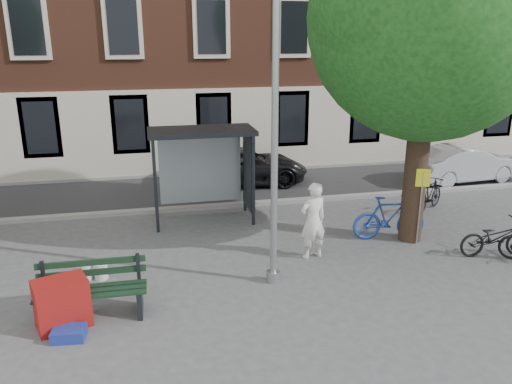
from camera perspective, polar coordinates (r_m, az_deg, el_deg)
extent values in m
plane|color=#4C4C4F|center=(10.81, 1.97, -10.18)|extent=(90.00, 90.00, 0.00)
cube|color=#28282B|center=(17.19, -3.80, 0.44)|extent=(40.00, 4.00, 0.01)
cube|color=gray|center=(15.30, -2.66, -1.49)|extent=(40.00, 0.25, 0.12)
cube|color=gray|center=(19.08, -4.72, 2.30)|extent=(40.00, 0.25, 0.12)
cylinder|color=#9EA0A3|center=(9.79, 2.15, 5.59)|extent=(0.14, 0.14, 6.00)
cylinder|color=#9EA0A3|center=(10.75, 1.97, -9.61)|extent=(0.28, 0.28, 0.24)
cylinder|color=black|center=(12.97, 17.74, 1.79)|extent=(0.56, 0.56, 3.40)
sphere|color=#154615|center=(12.55, 19.36, 18.29)|extent=(5.60, 5.60, 5.60)
sphere|color=#154615|center=(11.91, 16.80, 20.07)|extent=(4.20, 4.20, 4.20)
cube|color=#1E2328|center=(13.22, -11.40, 0.55)|extent=(0.08, 0.08, 2.50)
cube|color=#1E2328|center=(13.49, -0.31, 1.24)|extent=(0.08, 0.08, 2.50)
cube|color=#1E2328|center=(14.37, -11.52, 1.89)|extent=(0.08, 0.08, 2.50)
cube|color=#1E2328|center=(14.63, -1.30, 2.51)|extent=(0.08, 0.08, 2.50)
cube|color=#1E2328|center=(13.57, -6.27, 6.92)|extent=(2.85, 1.45, 0.12)
cube|color=#8C999E|center=(14.41, -6.38, 2.70)|extent=(2.34, 0.04, 2.00)
cube|color=#1E2328|center=(14.02, -0.82, 2.40)|extent=(0.12, 1.14, 2.12)
cube|color=#D84C19|center=(14.04, -0.54, 2.41)|extent=(0.02, 0.90, 1.62)
imported|color=white|center=(11.63, 6.54, -3.28)|extent=(0.75, 0.58, 1.84)
cube|color=#1E2328|center=(10.06, -23.08, -12.27)|extent=(0.10, 0.63, 0.51)
cube|color=#1E2328|center=(9.83, -13.12, -11.95)|extent=(0.10, 0.63, 0.51)
cube|color=black|center=(9.60, -18.44, -11.30)|extent=(1.99, 0.17, 0.05)
cube|color=black|center=(9.78, -18.31, -10.73)|extent=(1.99, 0.17, 0.05)
cube|color=black|center=(9.96, -18.19, -10.19)|extent=(1.99, 0.17, 0.05)
cube|color=black|center=(9.96, -18.24, -8.73)|extent=(1.99, 0.09, 0.11)
cube|color=black|center=(9.88, -18.35, -7.66)|extent=(1.99, 0.09, 0.11)
imported|color=black|center=(13.11, 25.69, -4.70)|extent=(1.79, 0.76, 0.91)
imported|color=#1C3D9B|center=(13.19, 14.99, -2.84)|extent=(1.95, 0.70, 1.15)
imported|color=black|center=(15.67, 19.23, -0.31)|extent=(1.62, 1.37, 1.00)
imported|color=black|center=(17.59, -1.55, 2.99)|extent=(4.62, 2.25, 1.27)
imported|color=#B3B5BB|center=(19.32, 22.74, 3.00)|extent=(4.09, 1.80, 1.31)
cube|color=maroon|center=(9.73, -21.30, -11.77)|extent=(1.05, 0.87, 0.90)
cube|color=navy|center=(9.50, -20.59, -14.90)|extent=(0.59, 0.45, 0.20)
cylinder|color=silver|center=(11.42, -18.89, -8.59)|extent=(0.30, 0.30, 0.36)
cylinder|color=silver|center=(11.34, -17.30, -8.61)|extent=(0.32, 0.32, 0.36)
cylinder|color=#9EA0A3|center=(12.95, 18.21, -1.79)|extent=(0.04, 0.04, 1.88)
cube|color=yellow|center=(12.72, 18.54, 1.54)|extent=(0.33, 0.14, 0.44)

